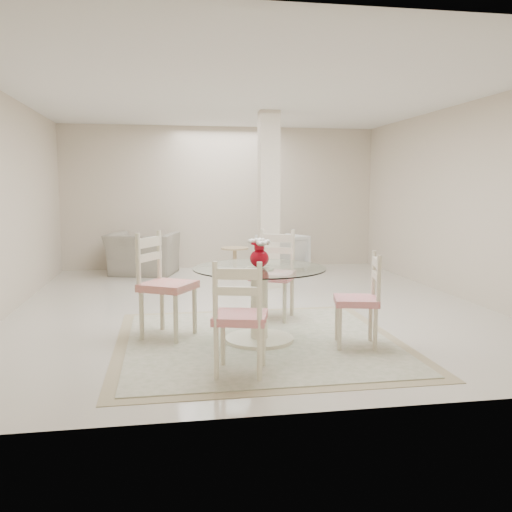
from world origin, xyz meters
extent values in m
plane|color=beige|center=(0.00, 0.00, 0.00)|extent=(7.00, 7.00, 0.00)
cube|color=beige|center=(0.00, 3.50, 1.35)|extent=(6.00, 0.02, 2.70)
cube|color=beige|center=(0.00, -3.50, 1.35)|extent=(6.00, 0.02, 2.70)
cube|color=beige|center=(-3.00, 0.00, 1.35)|extent=(0.02, 7.00, 2.70)
cube|color=beige|center=(3.00, 0.00, 1.35)|extent=(0.02, 7.00, 2.70)
cube|color=white|center=(0.00, 0.00, 2.70)|extent=(6.00, 7.00, 0.02)
cube|color=beige|center=(0.50, 1.30, 1.35)|extent=(0.30, 0.30, 2.70)
cube|color=tan|center=(-0.18, -1.74, 0.00)|extent=(2.85, 2.85, 0.01)
cube|color=beige|center=(-0.18, -1.74, 0.01)|extent=(2.61, 2.61, 0.01)
cylinder|color=beige|center=(-0.18, -1.74, 0.03)|extent=(0.69, 0.69, 0.05)
cylinder|color=beige|center=(-0.18, -1.74, 0.40)|extent=(0.17, 0.17, 0.71)
cylinder|color=beige|center=(-0.18, -1.74, 0.73)|extent=(0.28, 0.28, 0.03)
cylinder|color=white|center=(-0.18, -1.74, 0.75)|extent=(1.32, 1.32, 0.01)
ellipsoid|color=#AA0516|center=(-0.18, -1.74, 0.85)|extent=(0.19, 0.19, 0.18)
cylinder|color=#AA0516|center=(-0.18, -1.74, 0.96)|extent=(0.10, 0.10, 0.05)
cylinder|color=#AA0516|center=(-0.18, -1.74, 1.00)|extent=(0.17, 0.17, 0.02)
ellipsoid|color=silver|center=(-0.18, -1.74, 1.03)|extent=(0.11, 0.11, 0.05)
ellipsoid|color=silver|center=(-0.12, -1.72, 1.01)|extent=(0.11, 0.11, 0.05)
ellipsoid|color=silver|center=(-0.23, -1.71, 1.02)|extent=(0.11, 0.11, 0.05)
ellipsoid|color=silver|center=(-0.17, -1.80, 1.01)|extent=(0.11, 0.11, 0.05)
cylinder|color=beige|center=(0.60, -1.86, 0.21)|extent=(0.04, 0.04, 0.43)
cylinder|color=beige|center=(0.52, -2.18, 0.21)|extent=(0.04, 0.04, 0.43)
cylinder|color=beige|center=(0.92, -1.93, 0.21)|extent=(0.04, 0.04, 0.43)
cylinder|color=beige|center=(0.84, -2.26, 0.21)|extent=(0.04, 0.04, 0.43)
cube|color=red|center=(0.72, -2.06, 0.46)|extent=(0.49, 0.49, 0.06)
cube|color=beige|center=(0.90, -2.10, 0.77)|extent=(0.13, 0.37, 0.50)
cylinder|color=beige|center=(-0.11, -0.93, 0.24)|extent=(0.05, 0.05, 0.48)
cylinder|color=beige|center=(0.22, -1.10, 0.24)|extent=(0.05, 0.05, 0.48)
cylinder|color=beige|center=(0.05, -0.59, 0.24)|extent=(0.05, 0.05, 0.48)
cylinder|color=beige|center=(0.39, -0.76, 0.24)|extent=(0.05, 0.05, 0.48)
cube|color=red|center=(0.14, -0.85, 0.52)|extent=(0.62, 0.62, 0.07)
cube|color=beige|center=(0.23, -0.66, 0.87)|extent=(0.40, 0.23, 0.57)
cylinder|color=beige|center=(-1.01, -1.70, 0.25)|extent=(0.05, 0.05, 0.50)
cylinder|color=beige|center=(-0.80, -1.36, 0.25)|extent=(0.05, 0.05, 0.50)
cylinder|color=beige|center=(-1.34, -1.49, 0.25)|extent=(0.05, 0.05, 0.50)
cylinder|color=beige|center=(-1.14, -1.16, 0.25)|extent=(0.05, 0.05, 0.50)
cube|color=red|center=(-1.07, -1.43, 0.54)|extent=(0.66, 0.66, 0.08)
cube|color=beige|center=(-1.26, -1.31, 0.91)|extent=(0.27, 0.40, 0.59)
cylinder|color=#F3ECC8|center=(-0.28, -2.51, 0.22)|extent=(0.04, 0.04, 0.45)
cylinder|color=#F3ECC8|center=(-0.62, -2.42, 0.22)|extent=(0.04, 0.04, 0.45)
cylinder|color=#F3ECC8|center=(-0.37, -2.85, 0.22)|extent=(0.04, 0.04, 0.45)
cylinder|color=#F3ECC8|center=(-0.71, -2.76, 0.22)|extent=(0.04, 0.04, 0.45)
cube|color=red|center=(-0.49, -2.64, 0.48)|extent=(0.52, 0.52, 0.07)
cube|color=#F3ECC8|center=(-0.54, -2.83, 0.81)|extent=(0.39, 0.14, 0.53)
imported|color=gray|center=(-1.49, 2.84, 0.37)|extent=(1.36, 1.26, 0.74)
imported|color=silver|center=(1.03, 2.74, 0.35)|extent=(0.98, 0.99, 0.70)
cylinder|color=tan|center=(0.10, 2.37, 0.02)|extent=(0.47, 0.47, 0.04)
cylinder|color=tan|center=(0.10, 2.37, 0.25)|extent=(0.07, 0.07, 0.45)
cylinder|color=tan|center=(0.10, 2.37, 0.49)|extent=(0.49, 0.49, 0.03)
camera|label=1|loc=(-1.09, -6.97, 1.55)|focal=38.00mm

